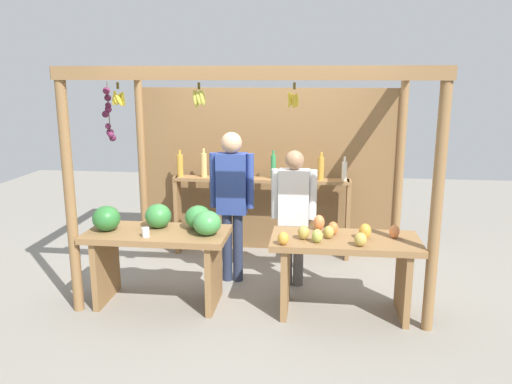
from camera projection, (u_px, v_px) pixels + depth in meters
The scene contains 7 objects.
ground_plane at pixel (258, 278), 5.77m from camera, with size 12.00×12.00×0.00m, color gray.
market_stall at pixel (262, 153), 5.93m from camera, with size 3.44×2.12×2.33m.
fruit_counter_left at pixel (161, 238), 5.01m from camera, with size 1.39×0.64×1.00m.
fruit_counter_right at pixel (343, 256), 4.81m from camera, with size 1.39×0.65×0.91m.
bottle_shelf_unit at pixel (259, 192), 6.32m from camera, with size 2.20×0.22×1.36m.
vendor_man at pixel (232, 193), 5.48m from camera, with size 0.48×0.23×1.66m.
vendor_woman at pixel (294, 207), 5.39m from camera, with size 0.48×0.20×1.49m.
Camera 1 is at (0.61, -5.37, 2.26)m, focal length 35.62 mm.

